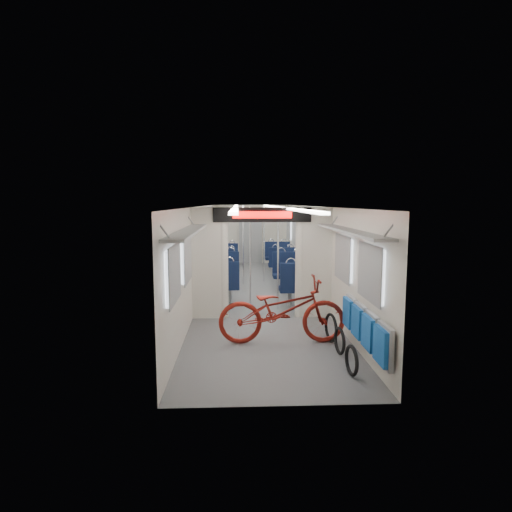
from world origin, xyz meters
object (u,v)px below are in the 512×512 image
at_px(bike_hoop_b, 340,342).
at_px(stanchion_far_right, 264,244).
at_px(stanchion_far_left, 243,245).
at_px(stanchion_near_right, 278,259).
at_px(seat_bay_far_right, 280,257).
at_px(flip_bench, 364,327).
at_px(seat_bay_far_left, 225,259).
at_px(bike_hoop_a, 352,362).
at_px(bicycle, 282,310).
at_px(seat_bay_near_left, 221,274).
at_px(bike_hoop_c, 331,329).
at_px(stanchion_near_left, 250,259).
at_px(seat_bay_near_right, 295,275).

height_order(bike_hoop_b, stanchion_far_right, stanchion_far_right).
bearing_deg(stanchion_far_left, stanchion_near_right, -76.38).
bearing_deg(bike_hoop_b, seat_bay_far_right, 91.26).
bearing_deg(bike_hoop_b, flip_bench, -62.07).
distance_m(seat_bay_far_left, seat_bay_far_right, 1.89).
relative_size(flip_bench, stanchion_far_left, 0.93).
bearing_deg(bike_hoop_b, bike_hoop_a, -92.30).
relative_size(bicycle, seat_bay_far_right, 1.05).
bearing_deg(stanchion_far_left, seat_bay_near_left, -111.49).
bearing_deg(flip_bench, bike_hoop_c, 103.04).
height_order(bike_hoop_c, stanchion_far_left, stanchion_far_left).
distance_m(seat_bay_far_left, stanchion_near_left, 4.72).
bearing_deg(bike_hoop_a, seat_bay_far_right, 90.92).
xyz_separation_m(flip_bench, bike_hoop_b, (-0.25, 0.46, -0.38)).
distance_m(seat_bay_near_left, stanchion_far_right, 2.31).
bearing_deg(stanchion_far_left, seat_bay_far_right, 56.11).
bearing_deg(stanchion_near_right, bike_hoop_a, -79.78).
distance_m(bike_hoop_b, stanchion_near_right, 3.15).
height_order(seat_bay_far_left, stanchion_far_left, stanchion_far_left).
xyz_separation_m(bike_hoop_a, stanchion_near_left, (-1.30, 3.79, 0.95)).
bearing_deg(seat_bay_far_right, bike_hoop_b, -88.74).
height_order(seat_bay_near_left, stanchion_near_right, stanchion_near_right).
distance_m(bike_hoop_a, stanchion_near_left, 4.12).
bearing_deg(stanchion_far_left, stanchion_near_left, -87.79).
bearing_deg(flip_bench, stanchion_near_right, 105.82).
relative_size(bike_hoop_b, stanchion_near_left, 0.19).
bearing_deg(seat_bay_near_left, bicycle, -72.81).
relative_size(bike_hoop_a, stanchion_near_right, 0.19).
bearing_deg(seat_bay_near_left, stanchion_near_right, -48.95).
distance_m(bike_hoop_b, seat_bay_near_right, 4.12).
bearing_deg(stanchion_near_left, bike_hoop_b, -65.68).
bearing_deg(stanchion_near_left, seat_bay_far_left, 98.72).
xyz_separation_m(seat_bay_far_left, stanchion_far_left, (0.59, -1.62, 0.62)).
bearing_deg(bike_hoop_b, stanchion_far_left, 103.67).
height_order(bike_hoop_a, stanchion_near_left, stanchion_near_left).
height_order(stanchion_near_left, stanchion_far_right, same).
xyz_separation_m(seat_bay_far_left, stanchion_near_left, (0.71, -4.63, 0.62)).
height_order(seat_bay_near_left, stanchion_far_right, stanchion_far_right).
xyz_separation_m(bike_hoop_c, seat_bay_far_left, (-2.04, 6.96, 0.30)).
relative_size(flip_bench, stanchion_near_left, 0.93).
relative_size(seat_bay_far_left, stanchion_near_right, 0.86).
bearing_deg(flip_bench, stanchion_far_left, 104.78).
bearing_deg(seat_bay_far_left, bike_hoop_b, -74.91).
bearing_deg(bike_hoop_a, bike_hoop_c, 88.84).
relative_size(seat_bay_far_right, stanchion_near_right, 0.90).
distance_m(flip_bench, seat_bay_far_left, 8.36).
bearing_deg(seat_bay_far_right, bike_hoop_c, -88.66).
bearing_deg(bike_hoop_a, seat_bay_near_left, 110.79).
xyz_separation_m(bicycle, seat_bay_near_right, (0.68, 3.49, -0.00)).
xyz_separation_m(bike_hoop_b, seat_bay_near_right, (-0.17, 4.10, 0.37)).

